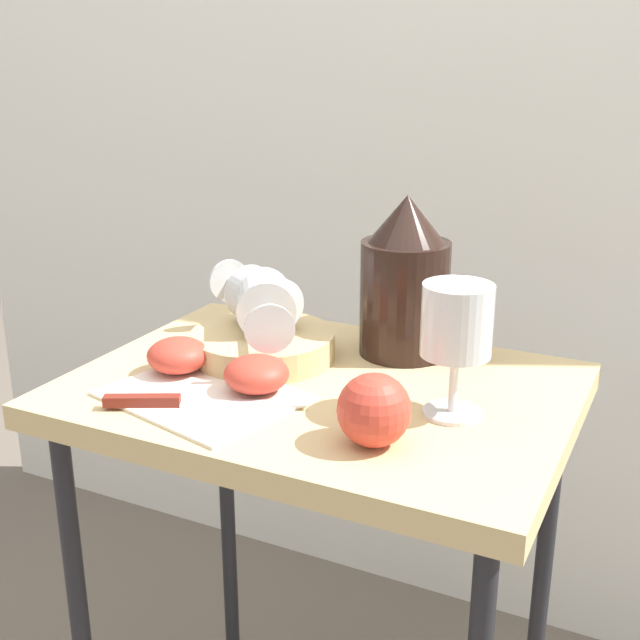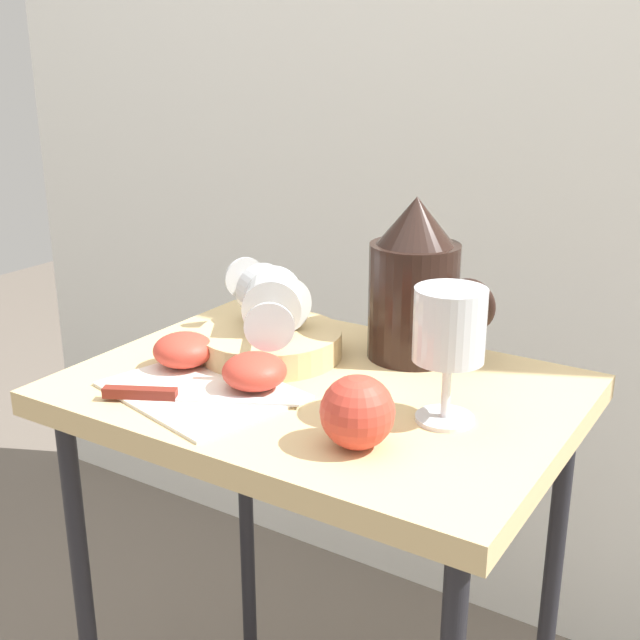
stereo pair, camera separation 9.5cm
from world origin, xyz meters
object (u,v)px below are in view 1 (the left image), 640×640
object	(u,v)px
basket_tray	(263,345)
wine_glass_tipped_far	(265,304)
apple_half_right	(257,374)
apple_whole	(374,410)
knife	(175,402)
wine_glass_tipped_near	(262,298)
apple_half_left	(178,355)
table	(320,441)
wine_glass_upright	(457,328)
pitcher	(405,292)

from	to	relation	value
basket_tray	wine_glass_tipped_far	world-z (taller)	wine_glass_tipped_far
apple_half_right	apple_whole	size ratio (longest dim) A/B	1.00
wine_glass_tipped_far	apple_whole	xyz separation A→B (m)	(0.22, -0.16, -0.03)
wine_glass_tipped_far	knife	xyz separation A→B (m)	(-0.01, -0.18, -0.06)
wine_glass_tipped_far	basket_tray	bearing A→B (deg)	-125.43
apple_half_right	wine_glass_tipped_near	bearing A→B (deg)	117.14
apple_half_left	apple_whole	distance (m)	0.29
apple_half_right	table	bearing A→B (deg)	49.27
basket_tray	apple_half_left	xyz separation A→B (m)	(-0.07, -0.09, 0.01)
wine_glass_tipped_near	apple_half_left	xyz separation A→B (m)	(-0.05, -0.12, -0.05)
wine_glass_tipped_far	apple_whole	size ratio (longest dim) A/B	2.05
apple_whole	knife	world-z (taller)	apple_whole
apple_half_left	apple_half_right	world-z (taller)	same
wine_glass_upright	apple_whole	world-z (taller)	wine_glass_upright
apple_whole	basket_tray	bearing A→B (deg)	144.01
knife	wine_glass_tipped_far	bearing A→B (deg)	86.01
knife	wine_glass_tipped_near	bearing A→B (deg)	91.31
apple_whole	knife	xyz separation A→B (m)	(-0.23, -0.02, -0.03)
apple_half_left	apple_whole	bearing A→B (deg)	-13.20
apple_half_left	knife	xyz separation A→B (m)	(0.06, -0.09, -0.02)
apple_half_left	apple_half_right	size ratio (longest dim) A/B	1.00
wine_glass_tipped_near	wine_glass_tipped_far	xyz separation A→B (m)	(0.02, -0.02, 0.00)
wine_glass_tipped_near	table	bearing A→B (deg)	-30.15
pitcher	wine_glass_tipped_far	bearing A→B (deg)	-148.68
wine_glass_upright	wine_glass_tipped_far	size ratio (longest dim) A/B	0.95
table	apple_half_left	xyz separation A→B (m)	(-0.17, -0.05, 0.10)
apple_half_right	wine_glass_upright	bearing A→B (deg)	11.60
table	wine_glass_upright	size ratio (longest dim) A/B	4.84
wine_glass_upright	apple_whole	distance (m)	0.13
pitcher	apple_half_left	xyz separation A→B (m)	(-0.22, -0.19, -0.06)
pitcher	wine_glass_tipped_near	bearing A→B (deg)	-157.44
table	apple_half_right	xyz separation A→B (m)	(-0.05, -0.06, 0.10)
table	pitcher	xyz separation A→B (m)	(0.05, 0.14, 0.16)
wine_glass_tipped_far	knife	bearing A→B (deg)	-93.99
table	pitcher	distance (m)	0.22
pitcher	wine_glass_tipped_near	xyz separation A→B (m)	(-0.17, -0.07, -0.01)
basket_tray	wine_glass_tipped_near	size ratio (longest dim) A/B	1.16
wine_glass_tipped_near	wine_glass_tipped_far	bearing A→B (deg)	-52.33
table	knife	bearing A→B (deg)	-129.79
basket_tray	knife	size ratio (longest dim) A/B	0.90
wine_glass_tipped_near	wine_glass_tipped_far	distance (m)	0.03
pitcher	apple_whole	distance (m)	0.27
wine_glass_upright	apple_whole	size ratio (longest dim) A/B	1.96
apple_half_left	apple_whole	world-z (taller)	apple_whole
wine_glass_tipped_near	apple_whole	size ratio (longest dim) A/B	2.11
basket_tray	apple_half_right	xyz separation A→B (m)	(0.05, -0.10, 0.01)
wine_glass_tipped_far	apple_whole	bearing A→B (deg)	-36.84
table	apple_half_right	bearing A→B (deg)	-130.73
pitcher	wine_glass_upright	xyz separation A→B (m)	(0.11, -0.16, 0.02)
basket_tray	knife	world-z (taller)	basket_tray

